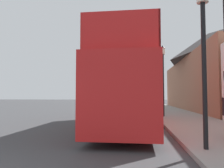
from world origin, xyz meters
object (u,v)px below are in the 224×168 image
Objects in this scene: parked_car_ahead_of_bus at (139,106)px; tour_bus at (129,90)px; lamp_post_second at (163,68)px; lamp_post_nearest at (203,31)px.

tour_bus is at bearing -94.76° from parked_car_ahead_of_bus.
tour_bus is at bearing -118.58° from lamp_post_second.
parked_car_ahead_of_bus is at bearing 86.84° from tour_bus.
tour_bus is 2.30× the size of lamp_post_nearest.
parked_car_ahead_of_bus is at bearing 110.46° from lamp_post_second.
lamp_post_second is at bearing 62.65° from tour_bus.
parked_car_ahead_of_bus is 14.77m from lamp_post_nearest.
tour_bus is at bearing 112.62° from lamp_post_nearest.
lamp_post_second reaches higher than parked_car_ahead_of_bus.
parked_car_ahead_of_bus is at bearing 96.29° from lamp_post_nearest.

